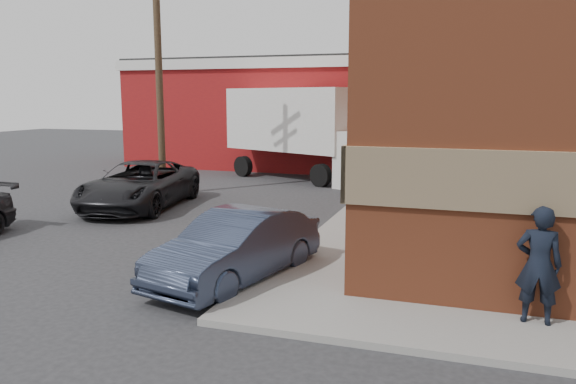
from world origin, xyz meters
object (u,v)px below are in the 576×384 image
Objects in this scene: warehouse at (290,113)px; utility_pole at (159,66)px; suv_a at (140,185)px; box_truck at (309,128)px; sedan at (237,247)px; man at (539,265)px.

utility_pole is (-1.50, -11.00, 1.93)m from warehouse.
suv_a is (-0.87, -13.54, -2.05)m from warehouse.
suv_a is at bearing -76.00° from utility_pole.
suv_a is (0.63, -2.54, -3.98)m from utility_pole.
utility_pole reaches higher than box_truck.
warehouse is 3.86× the size of sedan.
box_truck reaches higher than man.
warehouse reaches higher than man.
box_truck is (-2.48, 13.72, 1.63)m from sedan.
sedan is (6.70, -8.50, -4.05)m from utility_pole.
warehouse is 6.40m from box_truck.
box_truck is (-7.90, 14.47, 1.27)m from man.
warehouse reaches higher than suv_a.
warehouse is 13.72m from suv_a.
sedan is 0.50× the size of box_truck.
warehouse is 22.93m from man.
utility_pole is at bearing 95.84° from suv_a.
suv_a is at bearing 149.07° from sedan.
utility_pole is 7.14m from box_truck.
suv_a is at bearing -93.67° from warehouse.
man is (12.12, -9.25, -3.69)m from utility_pole.
man is at bearing 5.69° from sedan.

